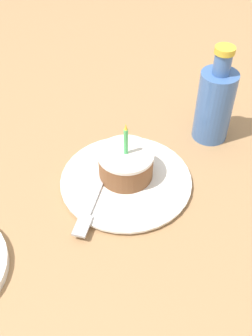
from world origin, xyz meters
TOP-DOWN VIEW (x-y plane):
  - ground_plane at (0.00, 0.00)m, footprint 2.40×2.40m
  - plate at (0.01, 0.01)m, footprint 0.25×0.25m
  - cake_slice at (-0.00, 0.01)m, footprint 0.10×0.10m
  - fork at (0.08, -0.04)m, footprint 0.18×0.04m
  - bottle at (-0.16, 0.17)m, footprint 0.07×0.07m

SIDE VIEW (x-z plane):
  - ground_plane at x=0.00m, z-range -0.04..0.00m
  - plate at x=0.01m, z-range 0.00..0.01m
  - fork at x=0.08m, z-range 0.01..0.02m
  - cake_slice at x=0.00m, z-range -0.02..0.10m
  - bottle at x=-0.16m, z-range -0.02..0.19m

